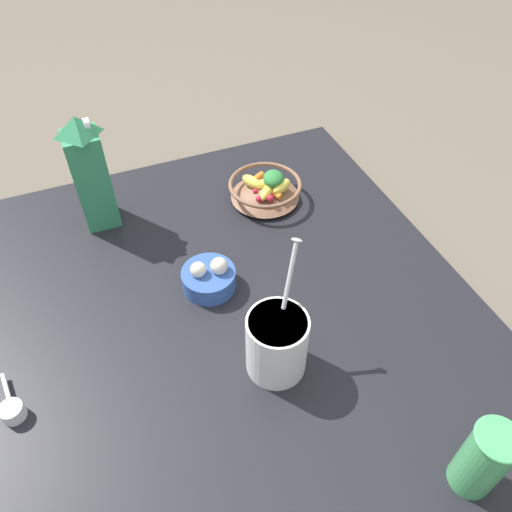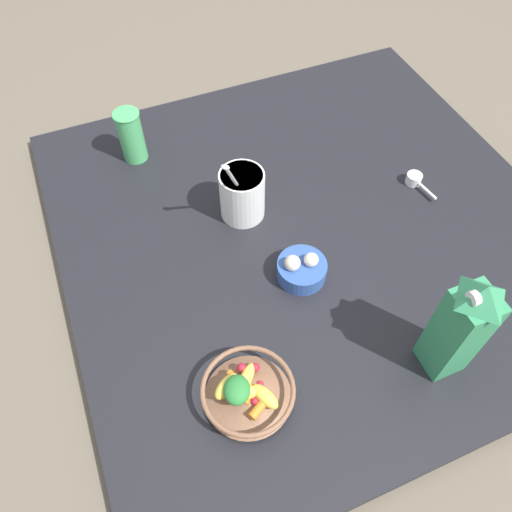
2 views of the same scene
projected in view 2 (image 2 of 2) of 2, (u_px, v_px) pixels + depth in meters
ground_plane at (309, 232)px, 1.25m from camera, size 6.00×6.00×0.00m
countertop at (309, 229)px, 1.24m from camera, size 1.19×1.19×0.03m
fruit_bowl at (247, 392)px, 0.94m from camera, size 0.18×0.18×0.08m
milk_carton at (460, 327)px, 0.90m from camera, size 0.07×0.07×0.28m
yogurt_tub at (242, 192)px, 1.19m from camera, size 0.13×0.13×0.24m
drinking_cup at (131, 135)px, 1.30m from camera, size 0.07×0.07×0.15m
measuring_scoop at (415, 180)px, 1.30m from camera, size 0.10×0.04×0.03m
garlic_bowl at (301, 269)px, 1.12m from camera, size 0.11×0.11×0.07m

